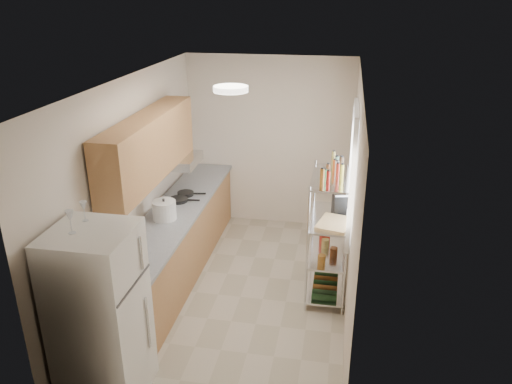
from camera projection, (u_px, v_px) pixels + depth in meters
room at (239, 198)px, 5.56m from camera, size 2.52×4.42×2.62m
counter_run at (177, 241)px, 6.43m from camera, size 0.63×3.51×0.90m
upper_cabinets at (149, 147)px, 5.63m from camera, size 0.33×2.20×0.72m
range_hood at (178, 160)px, 6.51m from camera, size 0.50×0.60×0.12m
window at (352, 173)px, 5.58m from camera, size 0.06×1.00×1.46m
bakers_rack at (330, 210)px, 5.73m from camera, size 0.45×0.90×1.73m
ceiling_dome at (231, 89)px, 4.80m from camera, size 0.34×0.34×0.05m
refrigerator at (100, 317)px, 4.32m from camera, size 0.68×0.68×1.66m
wine_glass_a at (84, 211)px, 4.16m from camera, size 0.06×0.06×0.17m
wine_glass_b at (71, 222)px, 3.94m from camera, size 0.07×0.07×0.20m
rice_cooker at (164, 210)px, 5.95m from camera, size 0.28×0.28×0.23m
frying_pan_large at (178, 200)px, 6.48m from camera, size 0.26×0.26×0.04m
frying_pan_small at (186, 194)px, 6.67m from camera, size 0.25×0.25×0.04m
cutting_board at (335, 223)px, 5.59m from camera, size 0.44×0.51×0.03m
espresso_machine at (339, 202)px, 5.86m from camera, size 0.19×0.25×0.26m
storage_bag at (325, 237)px, 6.11m from camera, size 0.13×0.16×0.16m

